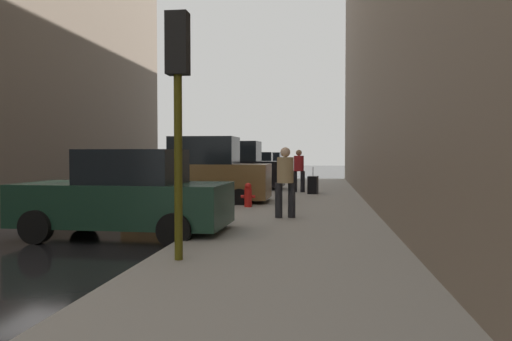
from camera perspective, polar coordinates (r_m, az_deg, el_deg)
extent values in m
plane|color=black|center=(13.18, -22.59, -5.64)|extent=(120.00, 120.00, 0.00)
cube|color=gray|center=(11.43, 4.58, -6.27)|extent=(4.00, 40.00, 0.15)
cube|color=#193828|center=(10.48, -14.84, -3.69)|extent=(4.25, 1.95, 0.84)
cube|color=black|center=(10.36, -13.87, 0.41)|extent=(1.93, 1.61, 0.70)
cylinder|color=black|center=(11.94, -19.05, -4.83)|extent=(0.65, 0.24, 0.64)
cylinder|color=black|center=(10.37, -23.86, -5.91)|extent=(0.65, 0.24, 0.64)
cylinder|color=black|center=(10.93, -6.26, -5.36)|extent=(0.65, 0.24, 0.64)
cylinder|color=black|center=(9.19, -9.31, -6.76)|extent=(0.65, 0.24, 0.64)
cube|color=brown|center=(16.36, -6.57, -1.17)|extent=(4.60, 1.85, 1.10)
cube|color=black|center=(16.29, -5.90, 2.26)|extent=(2.07, 1.57, 0.90)
cylinder|color=black|center=(17.69, -10.53, -2.58)|extent=(0.64, 0.22, 0.64)
cylinder|color=black|center=(15.96, -12.59, -3.09)|extent=(0.64, 0.22, 0.64)
cylinder|color=black|center=(17.00, -0.90, -2.73)|extent=(0.64, 0.22, 0.64)
cylinder|color=black|center=(15.19, -1.93, -3.29)|extent=(0.64, 0.22, 0.64)
cube|color=black|center=(22.17, -2.82, -0.35)|extent=(4.66, 1.99, 1.10)
cube|color=black|center=(22.11, -2.32, 2.19)|extent=(2.12, 1.63, 0.90)
cylinder|color=black|center=(23.44, -5.92, -1.46)|extent=(0.65, 0.24, 0.64)
cylinder|color=black|center=(21.68, -7.20, -1.74)|extent=(0.65, 0.24, 0.64)
cylinder|color=black|center=(22.84, 1.34, -1.54)|extent=(0.65, 0.24, 0.64)
cylinder|color=black|center=(21.02, 0.63, -1.84)|extent=(0.65, 0.24, 0.64)
cube|color=navy|center=(28.82, -0.42, -0.08)|extent=(4.26, 1.99, 0.84)
cube|color=black|center=(28.78, -0.03, 1.42)|extent=(1.95, 1.63, 0.70)
cylinder|color=black|center=(29.91, -2.85, -0.71)|extent=(0.65, 0.24, 0.64)
cylinder|color=black|center=(28.10, -3.38, -0.89)|extent=(0.65, 0.24, 0.64)
cylinder|color=black|center=(29.64, 2.38, -0.74)|extent=(0.65, 0.24, 0.64)
cylinder|color=black|center=(27.81, 2.18, -0.91)|extent=(0.65, 0.24, 0.64)
cube|color=slate|center=(35.16, 1.01, 0.29)|extent=(4.27, 2.00, 0.84)
cube|color=black|center=(35.11, 1.34, 1.51)|extent=(1.95, 1.64, 0.70)
cylinder|color=black|center=(36.30, -0.90, -0.24)|extent=(0.65, 0.24, 0.64)
cylinder|color=black|center=(34.50, -1.46, -0.36)|extent=(0.65, 0.24, 0.64)
cylinder|color=black|center=(35.90, 3.39, -0.27)|extent=(0.65, 0.24, 0.64)
cylinder|color=black|center=(34.08, 3.05, -0.39)|extent=(0.65, 0.24, 0.64)
cylinder|color=red|center=(14.56, -0.91, -3.11)|extent=(0.22, 0.22, 0.55)
sphere|color=red|center=(14.53, -0.91, -1.81)|extent=(0.20, 0.20, 0.20)
cylinder|color=red|center=(14.58, -1.54, -2.99)|extent=(0.10, 0.09, 0.09)
cylinder|color=red|center=(14.53, -0.29, -3.01)|extent=(0.10, 0.09, 0.09)
cylinder|color=#514C0F|center=(7.36, -8.90, 3.81)|extent=(0.12, 0.12, 3.60)
cube|color=black|center=(7.52, -8.95, 14.15)|extent=(0.32, 0.24, 0.90)
sphere|color=red|center=(7.71, -8.67, 15.98)|extent=(0.14, 0.14, 0.14)
sphere|color=yellow|center=(7.65, -8.66, 13.95)|extent=(0.14, 0.14, 0.14)
sphere|color=green|center=(7.59, -8.65, 11.88)|extent=(0.14, 0.14, 0.14)
cylinder|color=black|center=(20.17, 5.36, -1.28)|extent=(0.20, 0.20, 0.85)
cylinder|color=black|center=(20.23, 4.47, -1.27)|extent=(0.20, 0.20, 0.85)
cylinder|color=#A51E23|center=(20.18, 4.92, 0.81)|extent=(0.45, 0.45, 0.62)
sphere|color=#997051|center=(20.17, 4.92, 2.03)|extent=(0.24, 0.24, 0.24)
cylinder|color=black|center=(12.10, 2.61, -3.43)|extent=(0.22, 0.22, 0.85)
cylinder|color=black|center=(12.15, 4.11, -3.41)|extent=(0.22, 0.22, 0.85)
cylinder|color=tan|center=(12.07, 3.37, 0.06)|extent=(0.48, 0.48, 0.62)
sphere|color=beige|center=(12.07, 3.37, 2.10)|extent=(0.24, 0.24, 0.24)
cube|color=black|center=(19.49, 6.53, -1.65)|extent=(0.42, 0.60, 0.68)
cylinder|color=#333333|center=(19.46, 6.53, -0.12)|extent=(0.02, 0.02, 0.36)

